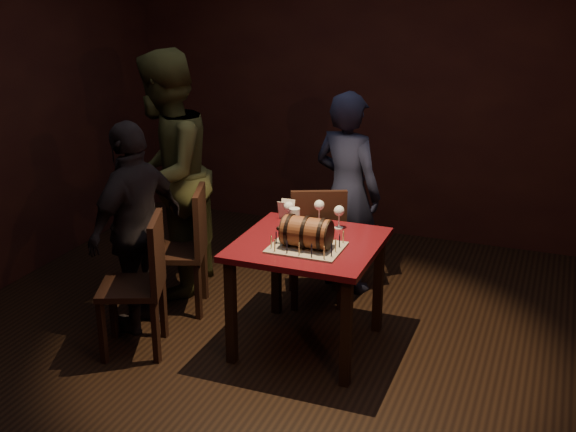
% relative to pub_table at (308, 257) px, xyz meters
% --- Properties ---
extents(room_shell, '(5.04, 5.04, 2.80)m').
position_rel_pub_table_xyz_m(room_shell, '(-0.07, -0.17, 0.76)').
color(room_shell, black).
rests_on(room_shell, ground).
extents(pub_table, '(0.90, 0.90, 0.75)m').
position_rel_pub_table_xyz_m(pub_table, '(0.00, 0.00, 0.00)').
color(pub_table, '#450B12').
rests_on(pub_table, ground).
extents(cake_board, '(0.45, 0.35, 0.01)m').
position_rel_pub_table_xyz_m(cake_board, '(0.03, -0.12, 0.12)').
color(cake_board, gray).
rests_on(cake_board, pub_table).
extents(barrel_cake, '(0.36, 0.21, 0.21)m').
position_rel_pub_table_xyz_m(barrel_cake, '(0.03, -0.12, 0.22)').
color(barrel_cake, brown).
rests_on(barrel_cake, cake_board).
extents(birthday_candles, '(0.40, 0.30, 0.09)m').
position_rel_pub_table_xyz_m(birthday_candles, '(0.03, -0.12, 0.16)').
color(birthday_candles, '#D8CA81').
rests_on(birthday_candles, cake_board).
extents(wine_glass_left, '(0.07, 0.07, 0.16)m').
position_rel_pub_table_xyz_m(wine_glass_left, '(-0.24, 0.26, 0.23)').
color(wine_glass_left, silver).
rests_on(wine_glass_left, pub_table).
extents(wine_glass_mid, '(0.07, 0.07, 0.16)m').
position_rel_pub_table_xyz_m(wine_glass_mid, '(-0.06, 0.37, 0.23)').
color(wine_glass_mid, silver).
rests_on(wine_glass_mid, pub_table).
extents(wine_glass_right, '(0.07, 0.07, 0.16)m').
position_rel_pub_table_xyz_m(wine_glass_right, '(0.11, 0.31, 0.23)').
color(wine_glass_right, silver).
rests_on(wine_glass_right, pub_table).
extents(pint_of_ale, '(0.07, 0.07, 0.15)m').
position_rel_pub_table_xyz_m(pint_of_ale, '(-0.16, 0.17, 0.18)').
color(pint_of_ale, silver).
rests_on(pint_of_ale, pub_table).
extents(menu_card, '(0.10, 0.05, 0.13)m').
position_rel_pub_table_xyz_m(menu_card, '(-0.29, 0.36, 0.17)').
color(menu_card, white).
rests_on(menu_card, pub_table).
extents(chair_back, '(0.53, 0.53, 0.93)m').
position_rel_pub_table_xyz_m(chair_back, '(-0.15, 0.61, -0.12)').
color(chair_back, black).
rests_on(chair_back, ground).
extents(chair_left_rear, '(0.51, 0.51, 0.93)m').
position_rel_pub_table_xyz_m(chair_left_rear, '(-1.01, 0.20, -0.12)').
color(chair_left_rear, black).
rests_on(chair_left_rear, ground).
extents(chair_left_front, '(0.52, 0.52, 0.93)m').
position_rel_pub_table_xyz_m(chair_left_front, '(-0.98, -0.44, -0.12)').
color(chair_left_front, black).
rests_on(chair_left_front, ground).
extents(person_back, '(0.66, 0.53, 1.56)m').
position_rel_pub_table_xyz_m(person_back, '(-0.05, 1.00, 0.14)').
color(person_back, black).
rests_on(person_back, ground).
extents(person_left_rear, '(0.81, 0.99, 1.87)m').
position_rel_pub_table_xyz_m(person_left_rear, '(-1.30, 0.45, 0.29)').
color(person_left_rear, '#404020').
rests_on(person_left_rear, ground).
extents(person_left_front, '(0.49, 0.91, 1.48)m').
position_rel_pub_table_xyz_m(person_left_front, '(-1.19, -0.15, 0.10)').
color(person_left_front, black).
rests_on(person_left_front, ground).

